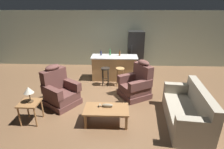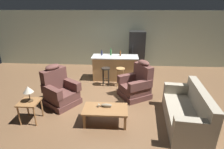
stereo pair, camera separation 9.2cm
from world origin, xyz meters
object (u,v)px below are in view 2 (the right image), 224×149
fish_figurine (105,105)px  bottle_wine_dark (111,52)px  end_table (30,105)px  bottle_short_amber (102,53)px  table_lamp (28,90)px  kitchen_island (115,68)px  bar_stool_left (106,73)px  recliner_near_island (137,84)px  bottle_tall_green (120,54)px  refrigerator (136,51)px  couch (187,112)px  recliner_near_lamp (60,91)px  coffee_table (105,110)px  bar_stool_right (120,74)px

fish_figurine → bottle_wine_dark: bottle_wine_dark is taller
end_table → bottle_short_amber: bearing=64.0°
table_lamp → kitchen_island: size_ratio=0.23×
kitchen_island → bar_stool_left: size_ratio=2.65×
fish_figurine → recliner_near_island: bearing=57.5°
bottle_tall_green → bar_stool_left: bearing=-126.2°
fish_figurine → end_table: 1.90m
refrigerator → bottle_wine_dark: refrigerator is taller
couch → fish_figurine: bearing=6.6°
fish_figurine → bottle_tall_green: bottle_tall_green is taller
recliner_near_island → table_lamp: (-2.76, -1.47, 0.45)m
fish_figurine → recliner_near_lamp: bearing=150.6°
kitchen_island → bar_stool_left: 0.70m
coffee_table → bar_stool_left: size_ratio=1.62×
bottle_short_amber → bar_stool_right: bearing=-44.3°
end_table → table_lamp: table_lamp is taller
fish_figurine → kitchen_island: kitchen_island is taller
recliner_near_island → bottle_tall_green: bearing=-99.1°
end_table → refrigerator: 5.08m
end_table → bottle_tall_green: (2.22, 3.00, 0.58)m
recliner_near_lamp → bar_stool_right: bearing=73.4°
bar_stool_right → bottle_tall_green: (-0.02, 0.70, 0.57)m
kitchen_island → bar_stool_left: bearing=-116.2°
couch → recliner_near_island: recliner_near_island is taller
refrigerator → bottle_short_amber: 1.82m
recliner_near_lamp → bottle_wine_dark: 2.65m
coffee_table → recliner_near_lamp: bearing=148.7°
recliner_near_lamp → recliner_near_island: same height
end_table → bottle_tall_green: size_ratio=2.37×
coffee_table → bottle_short_amber: size_ratio=4.73×
fish_figurine → couch: bearing=0.6°
bar_stool_left → bottle_short_amber: bearing=106.9°
end_table → fish_figurine: bearing=2.9°
coffee_table → bottle_tall_green: size_ratio=4.65×
table_lamp → bar_stool_right: size_ratio=0.60×
coffee_table → recliner_near_lamp: recliner_near_lamp is taller
recliner_near_lamp → bar_stool_left: size_ratio=1.76×
end_table → kitchen_island: bearing=55.5°
end_table → refrigerator: (2.93, 4.13, 0.42)m
couch → bottle_wine_dark: bearing=-48.7°
kitchen_island → bar_stool_right: (0.22, -0.63, -0.01)m
kitchen_island → coffee_table: bearing=-92.2°
kitchen_island → bottle_wine_dark: 0.63m
recliner_near_island → fish_figurine: bearing=27.8°
bar_stool_right → fish_figurine: bearing=-98.9°
bar_stool_right → bottle_tall_green: bottle_tall_green is taller
bar_stool_right → bottle_short_amber: (-0.76, 0.74, 0.57)m
recliner_near_lamp → bottle_short_amber: recliner_near_lamp is taller
fish_figurine → refrigerator: (1.04, 4.04, 0.42)m
fish_figurine → recliner_near_lamp: (-1.44, 0.81, -0.04)m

